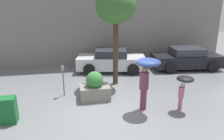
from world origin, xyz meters
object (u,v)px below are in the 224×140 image
object	(u,v)px
person_adult	(147,72)
parked_car_far	(186,59)
newspaper_box	(8,110)
parked_car_near	(111,61)
parking_meter	(63,75)
street_tree	(116,8)
person_child	(184,84)
planter_box	(95,88)

from	to	relation	value
person_adult	parked_car_far	size ratio (longest dim) A/B	0.47
newspaper_box	parked_car_near	bearing A→B (deg)	49.07
parked_car_far	parking_meter	world-z (taller)	parking_meter
street_tree	newspaper_box	distance (m)	6.11
person_child	street_tree	world-z (taller)	street_tree
person_adult	newspaper_box	size ratio (longest dim) A/B	2.23
person_adult	newspaper_box	bearing A→B (deg)	-121.62
planter_box	parked_car_near	world-z (taller)	parked_car_near
street_tree	person_child	bearing A→B (deg)	-60.24
person_child	street_tree	size ratio (longest dim) A/B	0.30
parked_car_near	person_child	bearing A→B (deg)	-152.01
parked_car_far	parked_car_near	bearing A→B (deg)	89.87
street_tree	parked_car_far	bearing A→B (deg)	19.78
person_adult	parked_car_far	bearing A→B (deg)	106.57
parked_car_near	newspaper_box	xyz separation A→B (m)	(-4.47, -5.16, -0.16)
parking_meter	parked_car_near	bearing A→B (deg)	49.91
planter_box	street_tree	xyz separation A→B (m)	(1.23, 1.70, 3.13)
parking_meter	street_tree	bearing A→B (deg)	22.63
planter_box	parked_car_far	world-z (taller)	parked_car_far
parked_car_near	parked_car_far	distance (m)	4.60
person_adult	planter_box	bearing A→B (deg)	-158.66
parking_meter	newspaper_box	distance (m)	2.68
newspaper_box	planter_box	bearing A→B (deg)	23.02
parked_car_near	parking_meter	distance (m)	4.21
person_child	newspaper_box	world-z (taller)	person_child
parked_car_near	planter_box	bearing A→B (deg)	170.63
planter_box	parked_car_near	distance (m)	4.12
planter_box	parked_car_far	size ratio (longest dim) A/B	0.29
person_child	parked_car_far	size ratio (longest dim) A/B	0.31
parked_car_far	parking_meter	distance (m)	7.79
person_adult	street_tree	world-z (taller)	street_tree
planter_box	parking_meter	xyz separation A→B (m)	(-1.27, 0.65, 0.44)
parked_car_far	parking_meter	size ratio (longest dim) A/B	3.18
planter_box	street_tree	world-z (taller)	street_tree
planter_box	street_tree	size ratio (longest dim) A/B	0.27
person_child	parking_meter	xyz separation A→B (m)	(-4.37, 2.22, -0.09)
person_adult	street_tree	xyz separation A→B (m)	(-0.50, 3.02, 2.14)
planter_box	newspaper_box	xyz separation A→B (m)	(-3.04, -1.29, -0.06)
person_child	parking_meter	distance (m)	4.90
planter_box	person_adult	xyz separation A→B (m)	(1.73, -1.32, 1.00)
person_child	planter_box	bearing A→B (deg)	177.65
parked_car_near	street_tree	distance (m)	3.73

